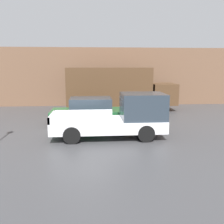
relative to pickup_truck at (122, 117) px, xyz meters
name	(u,v)px	position (x,y,z in m)	size (l,w,h in m)	color
ground_plane	(83,133)	(-1.91, 0.99, -1.00)	(60.00, 60.00, 0.00)	#3D3D3F
building_wall	(86,77)	(-1.91, 10.20, 1.51)	(28.00, 0.15, 5.03)	brown
pickup_truck	(122,117)	(0.00, 0.00, 0.00)	(5.46, 2.00, 2.16)	silver
car	(89,111)	(-1.59, 2.84, -0.18)	(4.40, 1.97, 1.61)	#1E592D
delivery_truck	(116,88)	(0.49, 7.46, 0.79)	(8.41, 2.36, 3.33)	#4C331E
newspaper_box	(148,100)	(3.57, 9.88, -0.52)	(0.45, 0.40, 0.96)	gold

